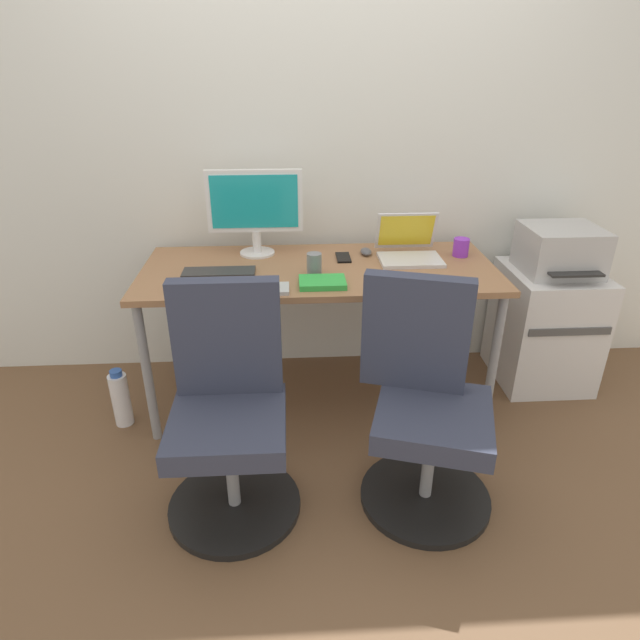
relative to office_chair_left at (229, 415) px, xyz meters
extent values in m
plane|color=brown|center=(0.40, 0.73, -0.42)|extent=(5.28, 5.28, 0.00)
cube|color=silver|center=(0.40, 1.17, 0.88)|extent=(4.40, 0.04, 2.60)
cube|color=#996B47|center=(0.40, 0.73, 0.31)|extent=(1.73, 0.72, 0.03)
cylinder|color=gray|center=(-0.42, 0.42, -0.06)|extent=(0.04, 0.04, 0.72)
cylinder|color=gray|center=(1.21, 0.42, -0.06)|extent=(0.04, 0.04, 0.72)
cylinder|color=gray|center=(-0.42, 1.04, -0.06)|extent=(0.04, 0.04, 0.72)
cylinder|color=gray|center=(1.21, 1.04, -0.06)|extent=(0.04, 0.04, 0.72)
cylinder|color=black|center=(0.00, -0.06, -0.41)|extent=(0.54, 0.54, 0.03)
cylinder|color=gray|center=(0.00, -0.06, -0.22)|extent=(0.05, 0.05, 0.34)
cube|color=#33384C|center=(0.00, -0.06, -0.01)|extent=(0.44, 0.44, 0.09)
cube|color=#33384C|center=(0.00, 0.12, 0.28)|extent=(0.42, 0.07, 0.48)
cylinder|color=black|center=(0.79, -0.06, -0.41)|extent=(0.54, 0.54, 0.03)
cylinder|color=gray|center=(0.79, -0.06, -0.22)|extent=(0.05, 0.05, 0.34)
cube|color=#33384C|center=(0.79, -0.06, -0.01)|extent=(0.55, 0.55, 0.09)
cube|color=#33384C|center=(0.74, 0.11, 0.28)|extent=(0.42, 0.19, 0.48)
cube|color=silver|center=(1.66, 0.86, -0.10)|extent=(0.48, 0.51, 0.65)
cube|color=#4C4C4C|center=(1.66, 0.60, 0.00)|extent=(0.43, 0.01, 0.04)
cube|color=#B7B7B7|center=(1.66, 0.86, 0.35)|extent=(0.38, 0.34, 0.24)
cube|color=#262626|center=(1.66, 0.66, 0.29)|extent=(0.27, 0.06, 0.01)
cylinder|color=white|center=(-0.61, 0.55, -0.28)|extent=(0.09, 0.09, 0.28)
cylinder|color=#2D59B2|center=(-0.61, 0.55, -0.13)|extent=(0.06, 0.06, 0.03)
cylinder|color=silver|center=(0.08, 0.95, 0.33)|extent=(0.18, 0.18, 0.01)
cylinder|color=silver|center=(0.08, 0.95, 0.39)|extent=(0.04, 0.04, 0.11)
cube|color=silver|center=(0.08, 0.95, 0.60)|extent=(0.48, 0.03, 0.31)
cube|color=teal|center=(0.08, 0.94, 0.60)|extent=(0.43, 0.00, 0.26)
cube|color=silver|center=(0.86, 0.79, 0.34)|extent=(0.31, 0.22, 0.02)
cube|color=silver|center=(0.86, 0.93, 0.45)|extent=(0.31, 0.08, 0.20)
cube|color=yellow|center=(0.86, 0.93, 0.45)|extent=(0.28, 0.06, 0.17)
cube|color=#B7B7B7|center=(0.08, 0.45, 0.34)|extent=(0.34, 0.12, 0.02)
cube|color=#2D2D2D|center=(-0.08, 0.67, 0.34)|extent=(0.34, 0.12, 0.02)
ellipsoid|color=#2D2D2D|center=(0.75, 0.44, 0.34)|extent=(0.06, 0.10, 0.03)
ellipsoid|color=#515156|center=(0.65, 0.91, 0.34)|extent=(0.06, 0.10, 0.03)
cylinder|color=purple|center=(1.13, 0.86, 0.37)|extent=(0.08, 0.08, 0.09)
cylinder|color=slate|center=(0.37, 0.64, 0.38)|extent=(0.07, 0.07, 0.10)
cube|color=black|center=(0.53, 0.85, 0.33)|extent=(0.07, 0.14, 0.01)
cube|color=green|center=(0.39, 0.51, 0.34)|extent=(0.21, 0.15, 0.03)
camera|label=1|loc=(0.25, -1.75, 1.26)|focal=30.32mm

